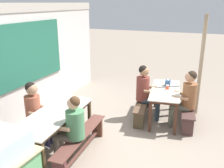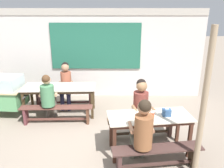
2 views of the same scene
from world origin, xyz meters
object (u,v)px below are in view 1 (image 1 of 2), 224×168
bench_near_back (142,106)px  person_right_near_table (146,89)px  tissue_box (168,83)px  wooden_support_post (201,66)px  bench_far_back (33,131)px  person_near_front (186,96)px  condiment_jar (167,87)px  bench_near_front (187,111)px  person_center_facing (36,110)px  dining_table_far (54,117)px  dining_table_near (165,93)px  bench_far_front (81,142)px  person_left_back_turned (72,125)px

bench_near_back → person_right_near_table: person_right_near_table is taller
tissue_box → wooden_support_post: 0.88m
bench_far_back → person_near_front: size_ratio=1.31×
wooden_support_post → condiment_jar: bearing=133.7°
person_right_near_table → condiment_jar: (0.14, -0.49, 0.07)m
person_near_front → condiment_jar: bearing=62.6°
bench_near_front → condiment_jar: condiment_jar is taller
bench_far_back → person_right_near_table: bearing=-40.8°
person_center_facing → person_right_near_table: person_right_near_table is taller
bench_near_back → wooden_support_post: bearing=-58.7°
dining_table_far → dining_table_near: same height
dining_table_far → bench_far_back: (-0.02, 0.53, -0.40)m
bench_far_front → condiment_jar: bearing=-29.0°
person_center_facing → tissue_box: bearing=-42.3°
dining_table_near → tissue_box: 0.34m
bench_near_back → bench_near_front: (0.14, -1.05, 0.00)m
bench_near_front → dining_table_near: bearing=97.7°
bench_far_back → person_right_near_table: size_ratio=1.31×
person_right_near_table → wooden_support_post: size_ratio=0.54×
bench_near_front → person_center_facing: person_center_facing is taller
dining_table_near → condiment_jar: condiment_jar is taller
person_right_near_table → condiment_jar: size_ratio=13.05×
bench_near_back → person_near_front: (-0.13, -1.01, 0.46)m
dining_table_far → tissue_box: 2.91m
dining_table_far → wooden_support_post: (2.76, -2.35, 0.54)m
bench_far_back → tissue_box: (2.41, -2.18, 0.54)m
person_right_near_table → wooden_support_post: (0.77, -1.15, 0.48)m
bench_far_front → bench_near_front: bearing=-37.7°
person_left_back_turned → tissue_box: person_left_back_turned is taller
bench_near_front → wooden_support_post: wooden_support_post is taller
bench_near_back → condiment_jar: bearing=-79.0°
bench_near_front → tissue_box: (0.24, 0.53, 0.55)m
person_left_back_turned → person_right_near_table: person_right_near_table is taller
bench_near_back → person_near_front: person_near_front is taller
dining_table_far → bench_far_front: dining_table_far is taller
person_center_facing → bench_near_front: bearing=-51.7°
dining_table_near → tissue_box: size_ratio=10.28×
bench_far_front → bench_near_front: same height
dining_table_far → dining_table_near: 2.66m
bench_far_back → condiment_jar: condiment_jar is taller
person_center_facing → wooden_support_post: size_ratio=0.52×
bench_near_back → person_center_facing: person_center_facing is taller
bench_near_front → condiment_jar: 0.72m
bench_near_front → person_right_near_table: size_ratio=1.19×
dining_table_far → wooden_support_post: wooden_support_post is taller
dining_table_near → bench_near_front: bearing=-82.3°
bench_far_back → condiment_jar: size_ratio=17.14×
bench_far_back → person_right_near_table: 2.69m
bench_near_front → tissue_box: 0.80m
bench_far_front → bench_near_front: size_ratio=1.11×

